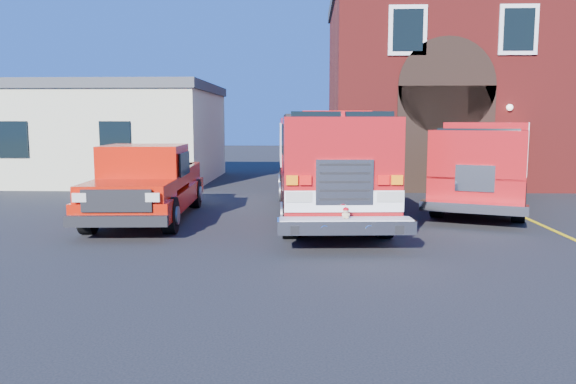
{
  "coord_description": "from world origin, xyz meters",
  "views": [
    {
      "loc": [
        0.42,
        -12.28,
        2.71
      ],
      "look_at": [
        0.0,
        -1.2,
        1.3
      ],
      "focal_mm": 35.0,
      "sensor_mm": 36.0,
      "label": 1
    }
  ],
  "objects_px": {
    "pickup_truck": "(148,184)",
    "secondary_truck": "(485,161)",
    "fire_engine": "(325,163)",
    "fire_station": "(498,87)",
    "side_building": "(102,132)"
  },
  "relations": [
    {
      "from": "fire_engine",
      "to": "secondary_truck",
      "type": "xyz_separation_m",
      "value": [
        5.16,
        2.0,
        -0.07
      ]
    },
    {
      "from": "fire_station",
      "to": "side_building",
      "type": "height_order",
      "value": "fire_station"
    },
    {
      "from": "pickup_truck",
      "to": "secondary_truck",
      "type": "height_order",
      "value": "secondary_truck"
    },
    {
      "from": "side_building",
      "to": "secondary_truck",
      "type": "height_order",
      "value": "side_building"
    },
    {
      "from": "fire_engine",
      "to": "pickup_truck",
      "type": "distance_m",
      "value": 5.01
    },
    {
      "from": "fire_station",
      "to": "fire_engine",
      "type": "relative_size",
      "value": 1.57
    },
    {
      "from": "secondary_truck",
      "to": "fire_engine",
      "type": "bearing_deg",
      "value": -158.8
    },
    {
      "from": "fire_station",
      "to": "pickup_truck",
      "type": "bearing_deg",
      "value": -139.6
    },
    {
      "from": "fire_engine",
      "to": "side_building",
      "type": "bearing_deg",
      "value": 137.02
    },
    {
      "from": "fire_engine",
      "to": "pickup_truck",
      "type": "height_order",
      "value": "fire_engine"
    },
    {
      "from": "fire_station",
      "to": "fire_engine",
      "type": "xyz_separation_m",
      "value": [
        -8.11,
        -10.19,
        -2.73
      ]
    },
    {
      "from": "fire_engine",
      "to": "secondary_truck",
      "type": "bearing_deg",
      "value": 21.2
    },
    {
      "from": "secondary_truck",
      "to": "side_building",
      "type": "bearing_deg",
      "value": 154.41
    },
    {
      "from": "side_building",
      "to": "fire_engine",
      "type": "distance_m",
      "value": 13.52
    },
    {
      "from": "fire_engine",
      "to": "pickup_truck",
      "type": "relative_size",
      "value": 1.51
    }
  ]
}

